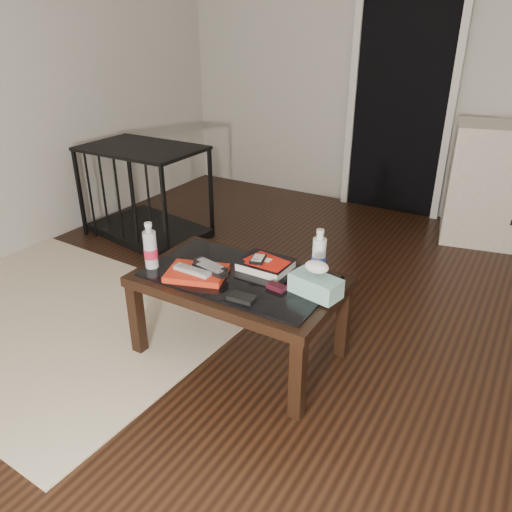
% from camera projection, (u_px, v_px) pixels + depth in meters
% --- Properties ---
extents(ground, '(5.00, 5.00, 0.00)m').
position_uv_depth(ground, '(316.00, 368.00, 2.51)').
color(ground, black).
rests_on(ground, ground).
extents(room_shell, '(5.00, 5.00, 5.00)m').
position_uv_depth(room_shell, '(340.00, 11.00, 1.81)').
color(room_shell, beige).
rests_on(room_shell, ground).
extents(doorway, '(0.90, 0.08, 2.07)m').
position_uv_depth(doorway, '(402.00, 93.00, 4.17)').
color(doorway, black).
rests_on(doorway, ground).
extents(coffee_table, '(1.00, 0.60, 0.46)m').
position_uv_depth(coffee_table, '(239.00, 287.00, 2.46)').
color(coffee_table, black).
rests_on(coffee_table, ground).
extents(rug, '(2.06, 1.58, 0.01)m').
position_uv_depth(rug, '(49.00, 319.00, 2.91)').
color(rug, beige).
rests_on(rug, ground).
extents(pet_crate, '(0.99, 0.74, 0.71)m').
position_uv_depth(pet_crate, '(147.00, 207.00, 3.98)').
color(pet_crate, black).
rests_on(pet_crate, ground).
extents(magazines, '(0.33, 0.29, 0.03)m').
position_uv_depth(magazines, '(197.00, 273.00, 2.42)').
color(magazines, red).
rests_on(magazines, coffee_table).
extents(remote_silver, '(0.20, 0.06, 0.02)m').
position_uv_depth(remote_silver, '(192.00, 270.00, 2.39)').
color(remote_silver, '#A0A0A4').
rests_on(remote_silver, magazines).
extents(remote_black_front, '(0.21, 0.09, 0.02)m').
position_uv_depth(remote_black_front, '(210.00, 269.00, 2.40)').
color(remote_black_front, black).
rests_on(remote_black_front, magazines).
extents(remote_black_back, '(0.21, 0.09, 0.02)m').
position_uv_depth(remote_black_back, '(210.00, 265.00, 2.44)').
color(remote_black_back, black).
rests_on(remote_black_back, magazines).
extents(textbook, '(0.25, 0.20, 0.05)m').
position_uv_depth(textbook, '(265.00, 265.00, 2.49)').
color(textbook, black).
rests_on(textbook, coffee_table).
extents(dvd_mailers, '(0.21, 0.17, 0.01)m').
position_uv_depth(dvd_mailers, '(266.00, 260.00, 2.47)').
color(dvd_mailers, red).
rests_on(dvd_mailers, textbook).
extents(ipod, '(0.09, 0.12, 0.02)m').
position_uv_depth(ipod, '(258.00, 259.00, 2.46)').
color(ipod, black).
rests_on(ipod, dvd_mailers).
extents(flip_phone, '(0.10, 0.06, 0.02)m').
position_uv_depth(flip_phone, '(277.00, 287.00, 2.30)').
color(flip_phone, black).
rests_on(flip_phone, coffee_table).
extents(wallet, '(0.12, 0.08, 0.02)m').
position_uv_depth(wallet, '(242.00, 298.00, 2.22)').
color(wallet, black).
rests_on(wallet, coffee_table).
extents(water_bottle_left, '(0.07, 0.07, 0.24)m').
position_uv_depth(water_bottle_left, '(150.00, 245.00, 2.47)').
color(water_bottle_left, '#B3BABF').
rests_on(water_bottle_left, coffee_table).
extents(water_bottle_right, '(0.07, 0.07, 0.24)m').
position_uv_depth(water_bottle_right, '(319.00, 253.00, 2.39)').
color(water_bottle_right, white).
rests_on(water_bottle_right, coffee_table).
extents(tissue_box, '(0.25, 0.16, 0.09)m').
position_uv_depth(tissue_box, '(316.00, 286.00, 2.25)').
color(tissue_box, teal).
rests_on(tissue_box, coffee_table).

